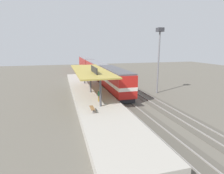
% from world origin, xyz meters
% --- Properties ---
extents(ground_plane, '(120.00, 120.00, 0.00)m').
position_xyz_m(ground_plane, '(2.00, 0.00, 0.00)').
color(ground_plane, '#5B564C').
extents(track_near, '(3.20, 110.00, 0.16)m').
position_xyz_m(track_near, '(0.00, 0.00, 0.03)').
color(track_near, '#4E4941').
rests_on(track_near, ground).
extents(track_far, '(3.20, 110.00, 0.16)m').
position_xyz_m(track_far, '(4.60, 0.00, 0.03)').
color(track_far, '#4E4941').
rests_on(track_far, ground).
extents(platform, '(6.00, 44.00, 0.90)m').
position_xyz_m(platform, '(-4.60, 0.00, 0.45)').
color(platform, '#9E998E').
rests_on(platform, ground).
extents(station_canopy, '(5.20, 18.00, 4.70)m').
position_xyz_m(station_canopy, '(-4.60, -0.09, 4.53)').
color(station_canopy, '#47474C').
rests_on(station_canopy, platform).
extents(platform_bench, '(0.44, 1.70, 0.50)m').
position_xyz_m(platform_bench, '(-6.00, -9.73, 1.34)').
color(platform_bench, '#333338').
rests_on(platform_bench, platform).
extents(locomotive, '(2.93, 14.43, 4.44)m').
position_xyz_m(locomotive, '(0.00, 1.28, 2.41)').
color(locomotive, '#28282D').
rests_on(locomotive, track_near).
extents(passenger_carriage_front, '(2.90, 20.00, 4.24)m').
position_xyz_m(passenger_carriage_front, '(0.00, 19.28, 2.31)').
color(passenger_carriage_front, '#28282D').
rests_on(passenger_carriage_front, track_near).
extents(passenger_carriage_rear, '(2.90, 20.00, 4.24)m').
position_xyz_m(passenger_carriage_rear, '(0.00, 40.08, 2.31)').
color(passenger_carriage_rear, '#28282D').
rests_on(passenger_carriage_rear, track_near).
extents(light_mast, '(1.10, 1.10, 11.70)m').
position_xyz_m(light_mast, '(7.80, -0.22, 8.40)').
color(light_mast, slate).
rests_on(light_mast, ground).
extents(person_waiting, '(0.34, 0.34, 1.71)m').
position_xyz_m(person_waiting, '(-4.34, -5.85, 1.85)').
color(person_waiting, olive).
rests_on(person_waiting, platform).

